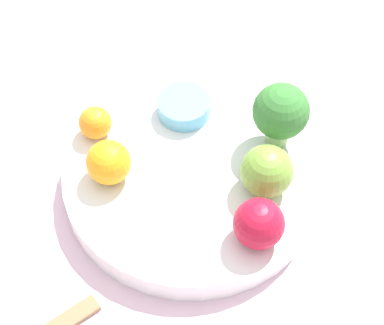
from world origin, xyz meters
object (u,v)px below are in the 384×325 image
at_px(broccoli, 281,113).
at_px(apple_green, 267,171).
at_px(apple_red, 259,224).
at_px(small_cup, 184,107).
at_px(orange_front, 109,162).
at_px(orange_back, 95,123).
at_px(bowl, 192,177).

height_order(broccoli, apple_green, broccoli).
bearing_deg(apple_red, broccoli, 84.03).
relative_size(apple_red, small_cup, 0.85).
relative_size(orange_front, orange_back, 1.30).
xyz_separation_m(orange_front, small_cup, (0.06, 0.09, -0.01)).
bearing_deg(small_cup, apple_green, -42.93).
xyz_separation_m(apple_red, small_cup, (-0.09, 0.14, -0.01)).
distance_m(apple_green, small_cup, 0.13).
relative_size(bowl, apple_red, 5.48).
bearing_deg(orange_back, orange_front, -64.07).
relative_size(broccoli, small_cup, 1.33).
distance_m(bowl, apple_green, 0.09).
relative_size(orange_front, small_cup, 0.79).
height_order(bowl, small_cup, small_cup).
bearing_deg(broccoli, bowl, -150.55).
xyz_separation_m(bowl, broccoli, (0.08, 0.05, 0.06)).
height_order(broccoli, orange_back, broccoli).
bearing_deg(apple_red, bowl, 134.58).
relative_size(apple_green, small_cup, 0.92).
xyz_separation_m(broccoli, orange_front, (-0.16, -0.07, -0.02)).
distance_m(broccoli, apple_green, 0.06).
bearing_deg(broccoli, apple_red, -95.97).
xyz_separation_m(orange_back, small_cup, (0.09, 0.04, -0.01)).
xyz_separation_m(bowl, apple_red, (0.07, -0.07, 0.04)).
height_order(orange_front, orange_back, orange_front).
bearing_deg(small_cup, orange_back, -155.28).
distance_m(orange_front, orange_back, 0.06).
bearing_deg(orange_front, orange_back, 115.93).
distance_m(bowl, orange_back, 0.11).
xyz_separation_m(apple_red, orange_front, (-0.15, 0.05, -0.00)).
bearing_deg(apple_green, apple_red, -93.60).
bearing_deg(small_cup, orange_front, -123.79).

